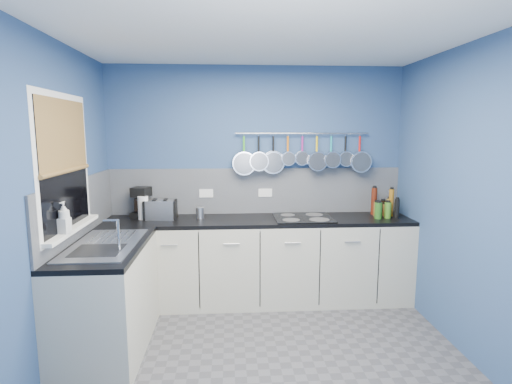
{
  "coord_description": "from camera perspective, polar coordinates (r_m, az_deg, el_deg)",
  "views": [
    {
      "loc": [
        -0.29,
        -2.93,
        1.81
      ],
      "look_at": [
        -0.05,
        0.75,
        1.25
      ],
      "focal_mm": 28.4,
      "sensor_mm": 36.0,
      "label": 1
    }
  ],
  "objects": [
    {
      "name": "cabinet_run_back",
      "position": [
        4.37,
        0.27,
        -9.79
      ],
      "size": [
        3.2,
        0.6,
        0.86
      ],
      "primitive_type": "cube",
      "color": "#B8B4A1",
      "rests_on": "ground"
    },
    {
      "name": "condiment_1",
      "position": [
        4.63,
        17.44,
        -2.13
      ],
      "size": [
        0.07,
        0.07,
        0.15
      ],
      "primitive_type": "cylinder",
      "color": "black",
      "rests_on": "worktop_back"
    },
    {
      "name": "pan_1",
      "position": [
        4.39,
        0.38,
        5.64
      ],
      "size": [
        0.21,
        0.11,
        0.4
      ],
      "primitive_type": null,
      "color": "silver",
      "rests_on": "pot_rail"
    },
    {
      "name": "wall_right",
      "position": [
        3.54,
        28.83,
        -1.56
      ],
      "size": [
        0.02,
        3.0,
        2.5
      ],
      "primitive_type": "cube",
      "color": "navy",
      "rests_on": "ground"
    },
    {
      "name": "pan_5",
      "position": [
        4.48,
        8.54,
        5.57
      ],
      "size": [
        0.21,
        0.1,
        0.4
      ],
      "primitive_type": null,
      "color": "silver",
      "rests_on": "pot_rail"
    },
    {
      "name": "toaster",
      "position": [
        4.32,
        -13.31,
        -2.43
      ],
      "size": [
        0.33,
        0.21,
        0.2
      ],
      "primitive_type": "cube",
      "rotation": [
        0.0,
        0.0,
        -0.11
      ],
      "color": "silver",
      "rests_on": "worktop_back"
    },
    {
      "name": "wall_left",
      "position": [
        3.26,
        -27.54,
        -2.25
      ],
      "size": [
        0.02,
        3.0,
        2.5
      ],
      "primitive_type": "cube",
      "color": "navy",
      "rests_on": "ground"
    },
    {
      "name": "soap_bottle_b",
      "position": [
        3.35,
        -25.42,
        -3.83
      ],
      "size": [
        0.09,
        0.09,
        0.17
      ],
      "primitive_type": "imported",
      "rotation": [
        0.0,
        0.0,
        -0.21
      ],
      "color": "white",
      "rests_on": "window_sill"
    },
    {
      "name": "paper_towel",
      "position": [
        4.35,
        -15.6,
        -2.17
      ],
      "size": [
        0.13,
        0.13,
        0.24
      ],
      "primitive_type": "cylinder",
      "rotation": [
        0.0,
        0.0,
        0.33
      ],
      "color": "white",
      "rests_on": "worktop_back"
    },
    {
      "name": "pot_rail",
      "position": [
        4.45,
        6.56,
        8.2
      ],
      "size": [
        1.45,
        0.02,
        0.02
      ],
      "primitive_type": "cylinder",
      "rotation": [
        0.0,
        1.57,
        0.0
      ],
      "color": "silver",
      "rests_on": "wall_back"
    },
    {
      "name": "backsplash_left",
      "position": [
        3.82,
        -23.55,
        -2.05
      ],
      "size": [
        0.02,
        1.8,
        0.5
      ],
      "primitive_type": "cube",
      "color": "gray",
      "rests_on": "wall_left"
    },
    {
      "name": "floor",
      "position": [
        3.46,
        1.78,
        -23.08
      ],
      "size": [
        3.2,
        3.0,
        0.02
      ],
      "primitive_type": "cube",
      "color": "#47474C",
      "rests_on": "ground"
    },
    {
      "name": "pan_2",
      "position": [
        4.4,
        2.45,
        5.41
      ],
      "size": [
        0.24,
        0.07,
        0.43
      ],
      "primitive_type": null,
      "color": "silver",
      "rests_on": "pot_rail"
    },
    {
      "name": "condiment_2",
      "position": [
        4.61,
        16.28,
        -1.24
      ],
      "size": [
        0.06,
        0.06,
        0.29
      ],
      "primitive_type": "cylinder",
      "color": "#4C190C",
      "rests_on": "worktop_back"
    },
    {
      "name": "window_sill",
      "position": [
        3.55,
        -24.48,
        -4.76
      ],
      "size": [
        0.1,
        0.98,
        0.03
      ],
      "primitive_type": "cube",
      "color": "white",
      "rests_on": "wall_left"
    },
    {
      "name": "pan_0",
      "position": [
        4.38,
        -1.7,
        5.32
      ],
      "size": [
        0.26,
        0.08,
        0.45
      ],
      "primitive_type": null,
      "color": "silver",
      "rests_on": "pot_rail"
    },
    {
      "name": "pan_3",
      "position": [
        4.42,
        4.51,
        5.99
      ],
      "size": [
        0.15,
        0.1,
        0.34
      ],
      "primitive_type": null,
      "color": "silver",
      "rests_on": "pot_rail"
    },
    {
      "name": "pan_7",
      "position": [
        4.56,
        12.48,
        5.8
      ],
      "size": [
        0.17,
        0.09,
        0.36
      ],
      "primitive_type": null,
      "color": "silver",
      "rests_on": "pot_rail"
    },
    {
      "name": "hob",
      "position": [
        4.28,
        6.65,
        -3.63
      ],
      "size": [
        0.6,
        0.53,
        0.01
      ],
      "primitive_type": "cube",
      "color": "black",
      "rests_on": "worktop_back"
    },
    {
      "name": "condiment_4",
      "position": [
        4.56,
        17.81,
        -2.47
      ],
      "size": [
        0.07,
        0.07,
        0.13
      ],
      "primitive_type": "cylinder",
      "color": "brown",
      "rests_on": "worktop_back"
    },
    {
      "name": "condiment_5",
      "position": [
        4.53,
        16.58,
        -2.32
      ],
      "size": [
        0.06,
        0.06,
        0.15
      ],
      "primitive_type": "cylinder",
      "color": "brown",
      "rests_on": "worktop_back"
    },
    {
      "name": "mixer_tap",
      "position": [
        3.26,
        -18.81,
        -5.68
      ],
      "size": [
        0.12,
        0.08,
        0.26
      ],
      "primitive_type": null,
      "color": "silver",
      "rests_on": "worktop_left"
    },
    {
      "name": "window_glass",
      "position": [
        3.49,
        -25.32,
        3.52
      ],
      "size": [
        0.01,
        0.9,
        1.0
      ],
      "primitive_type": "cube",
      "color": "black",
      "rests_on": "wall_left"
    },
    {
      "name": "soap_bottle_a",
      "position": [
        3.35,
        -25.42,
        -3.25
      ],
      "size": [
        0.1,
        0.1,
        0.24
      ],
      "primitive_type": "imported",
      "rotation": [
        0.0,
        0.0,
        -0.14
      ],
      "color": "white",
      "rests_on": "window_sill"
    },
    {
      "name": "window_frame",
      "position": [
        3.49,
        -25.39,
        3.52
      ],
      "size": [
        0.01,
        1.0,
        1.1
      ],
      "primitive_type": "cube",
      "color": "white",
      "rests_on": "wall_left"
    },
    {
      "name": "wall_front",
      "position": [
        1.56,
        7.45,
        -12.61
      ],
      "size": [
        3.2,
        0.02,
        2.5
      ],
      "primitive_type": "cube",
      "color": "navy",
      "rests_on": "ground"
    },
    {
      "name": "sink_unit",
      "position": [
        3.5,
        -20.49,
        -6.92
      ],
      "size": [
        0.5,
        0.95,
        0.01
      ],
      "primitive_type": "cube",
      "color": "silver",
      "rests_on": "worktop_left"
    },
    {
      "name": "condiment_6",
      "position": [
        4.5,
        19.22,
        -2.22
      ],
      "size": [
        0.05,
        0.05,
        0.2
      ],
      "primitive_type": "cylinder",
      "color": "black",
      "rests_on": "worktop_back"
    },
    {
      "name": "backsplash_back",
      "position": [
        4.48,
        0.02,
        0.16
      ],
      "size": [
        3.2,
        0.02,
        0.5
      ],
      "primitive_type": "cube",
      "color": "gray",
      "rests_on": "wall_back"
    },
    {
      "name": "worktop_left",
      "position": [
        3.51,
        -20.47,
        -7.29
      ],
      "size": [
        0.6,
        1.2,
        0.04
      ],
      "primitive_type": "cube",
      "color": "black",
      "rests_on": "cabinet_run_left"
    },
    {
      "name": "condiment_3",
      "position": [
        4.57,
        18.5,
        -1.44
      ],
      "size": [
        0.05,
        0.05,
        0.29
      ],
      "primitive_type": "cylinder",
      "color": "#8C5914",
      "rests_on": "worktop_back"
    },
    {
      "name": "cabinet_run_left",
      "position": [
        3.66,
        -20.09,
        -14.1
      ],
      "size": [
        0.6,
        1.2,
        0.86
      ],
      "primitive_type": "cube",
      "color": "#B8B4A1",
      "rests_on": "ground"
    },
    {
      "name": "pan_4",
      "position": [
        4.45,
        6.54,
        5.97
      ],
      "size": [
        0.16,
        0.05,
        0.35
      ],
      "primitive_type": null,
      "color": "silver",
      "rests_on": "pot_rail"
    },
    {
      "name": "canister",
      "position": [
        4.26,
        -7.88,
        -2.96
      ],
      "size": [
        0.09,
        0.09,
        0.12
      ],
      "primitive_type": "cylinder",
      "rotation": [
        0.0,
        0.0,
        0.15
      ],
      "color": "silver",
      "rests_on": "worktop_back"
    },
    {
      "name": "ceiling",
      "position": [
        3.03,
        2.02,
        21.99
      ],
      "size": [
        3.2,
        3.0,
        0.02
      ],
      "primitive_type": "cube",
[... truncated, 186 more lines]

